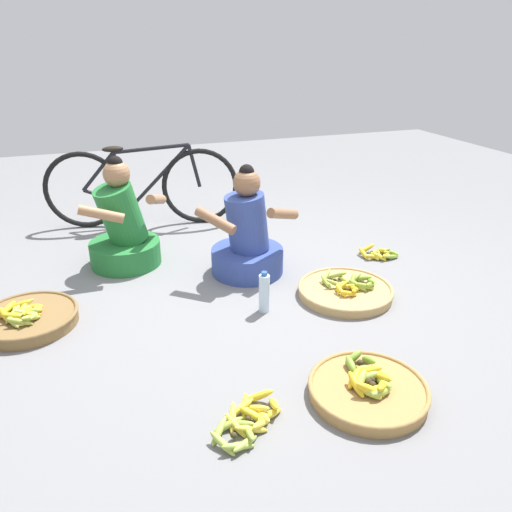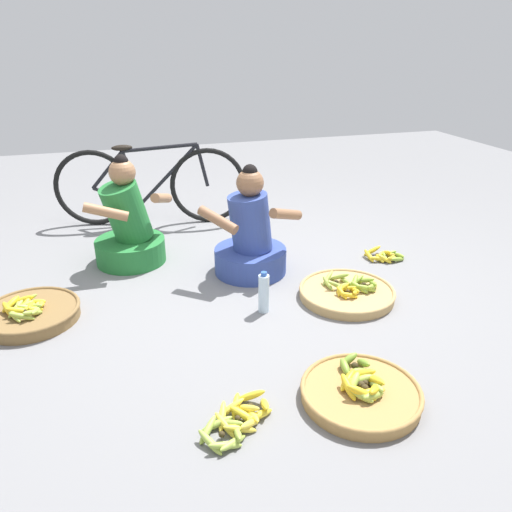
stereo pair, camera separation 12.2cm
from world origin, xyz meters
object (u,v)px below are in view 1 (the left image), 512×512
Objects in this scene: bicycle_leaning at (142,187)px; banana_basket_near_vendor at (346,290)px; vendor_woman_front at (247,240)px; loose_bananas_near_bicycle at (248,420)px; water_bottle at (264,293)px; banana_basket_back_center at (368,388)px; loose_bananas_mid_left at (379,254)px; banana_basket_front_left at (28,318)px; vendor_woman_behind at (123,231)px.

bicycle_leaning is 2.66× the size of banana_basket_near_vendor.
vendor_woman_front is 1.59m from loose_bananas_near_bicycle.
loose_bananas_near_bicycle is at bearing -114.36° from water_bottle.
loose_bananas_mid_left is (0.94, 1.41, -0.02)m from banana_basket_back_center.
vendor_woman_front is 2.86× the size of loose_bananas_mid_left.
banana_basket_front_left is 2.08× the size of loose_bananas_mid_left.
banana_basket_front_left is at bearing 128.29° from loose_bananas_near_bicycle.
vendor_woman_front is 1.37× the size of banana_basket_front_left.
banana_basket_near_vendor is (1.07, -1.81, -0.32)m from bicycle_leaning.
vendor_woman_behind is 1.31× the size of banana_basket_near_vendor.
loose_bananas_mid_left is at bearing -15.61° from vendor_woman_behind.
water_bottle reaches higher than loose_bananas_near_bicycle.
loose_bananas_near_bicycle is at bearing 179.91° from banana_basket_back_center.
bicycle_leaning is 1.79m from banana_basket_front_left.
water_bottle is at bearing -98.03° from vendor_woman_front.
vendor_woman_front is 1.27× the size of banana_basket_near_vendor.
water_bottle reaches higher than banana_basket_near_vendor.
banana_basket_near_vendor is 1.36m from loose_bananas_near_bicycle.
banana_basket_back_center is at bearing -78.28° from water_bottle.
vendor_woman_behind reaches higher than banana_basket_near_vendor.
banana_basket_front_left is 1.57m from loose_bananas_near_bicycle.
banana_basket_front_left is 2.13× the size of water_bottle.
banana_basket_front_left is at bearing 167.43° from water_bottle.
banana_basket_back_center reaches higher than banana_basket_near_vendor.
bicycle_leaning is at bearing 114.33° from vendor_woman_front.
banana_basket_front_left reaches higher than banana_basket_back_center.
banana_basket_back_center is at bearing -64.32° from vendor_woman_behind.
banana_basket_back_center is 2.07× the size of loose_bananas_mid_left.
vendor_woman_behind reaches higher than banana_basket_back_center.
vendor_woman_front is 1.38m from bicycle_leaning.
banana_basket_near_vendor is at bearing -37.15° from vendor_woman_behind.
bicycle_leaning is 2.91× the size of banana_basket_back_center.
loose_bananas_mid_left is (1.05, -0.08, -0.23)m from vendor_woman_front.
bicycle_leaning reaches higher than banana_basket_near_vendor.
loose_bananas_mid_left is at bearing -39.56° from bicycle_leaning.
bicycle_leaning is at bearing 91.46° from loose_bananas_near_bicycle.
bicycle_leaning is at bearing 72.86° from vendor_woman_behind.
vendor_woman_behind is at bearing 47.23° from banana_basket_front_left.
vendor_woman_behind is at bearing 126.13° from water_bottle.
banana_basket_back_center is 1.69m from loose_bananas_mid_left.
banana_basket_back_center is 2.00m from banana_basket_front_left.
banana_basket_back_center is at bearing -0.09° from loose_bananas_near_bicycle.
loose_bananas_near_bicycle is (-0.61, 0.00, -0.01)m from banana_basket_back_center.
bicycle_leaning is 6.01× the size of loose_bananas_mid_left.
loose_bananas_mid_left is (1.87, -0.52, -0.24)m from vendor_woman_behind.
banana_basket_back_center is at bearing -37.94° from banana_basket_front_left.
bicycle_leaning is 6.16× the size of water_bottle.
vendor_woman_front is 0.59m from water_bottle.
banana_basket_near_vendor is at bearing -139.30° from loose_bananas_mid_left.
vendor_woman_front reaches higher than bicycle_leaning.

